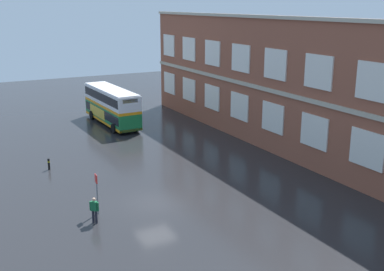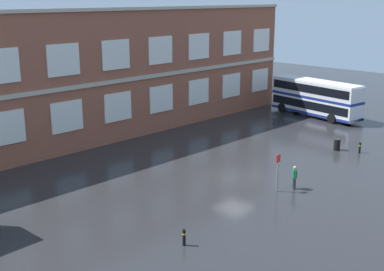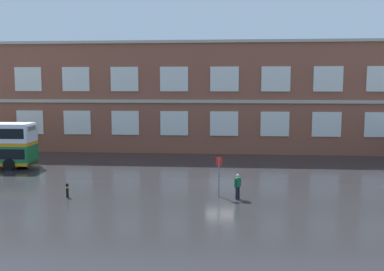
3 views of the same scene
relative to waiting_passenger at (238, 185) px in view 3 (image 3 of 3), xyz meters
name	(u,v)px [view 3 (image 3 of 3)]	position (x,y,z in m)	size (l,w,h in m)	color
ground_plane	(222,178)	(-1.08, 6.57, -0.93)	(120.00, 120.00, 0.00)	#232326
brick_terminal_building	(201,98)	(-3.77, 22.55, 5.05)	(54.18, 8.19, 12.25)	brown
waiting_passenger	(238,185)	(0.00, 0.00, 0.00)	(0.51, 0.54, 1.70)	black
bus_stand_flag	(219,173)	(-1.26, 0.59, 0.70)	(0.44, 0.10, 2.70)	slate
safety_bollard_west	(67,190)	(-11.45, -0.42, -0.44)	(0.19, 0.19, 0.95)	black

